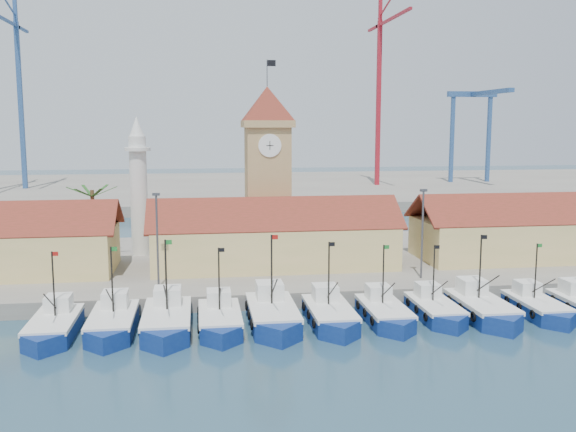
{
  "coord_description": "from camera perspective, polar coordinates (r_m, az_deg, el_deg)",
  "views": [
    {
      "loc": [
        -8.13,
        -48.57,
        16.87
      ],
      "look_at": [
        1.29,
        18.0,
        7.23
      ],
      "focal_mm": 40.0,
      "sensor_mm": 36.0,
      "label": 1
    }
  ],
  "objects": [
    {
      "name": "hall_right",
      "position": [
        80.49,
        21.99,
        -1.65
      ],
      "size": [
        31.2,
        10.13,
        7.61
      ],
      "color": "#E6C37E",
      "rests_on": "quay"
    },
    {
      "name": "boat_5",
      "position": [
        54.94,
        3.81,
        -8.9
      ],
      "size": [
        3.57,
        9.79,
        7.41
      ],
      "color": "navy",
      "rests_on": "ground"
    },
    {
      "name": "ground",
      "position": [
        52.06,
        1.39,
        -10.75
      ],
      "size": [
        400.0,
        400.0,
        0.0
      ],
      "primitive_type": "plane",
      "color": "#1E3D51",
      "rests_on": "ground"
    },
    {
      "name": "boat_4",
      "position": [
        54.5,
        -1.33,
        -8.95
      ],
      "size": [
        3.92,
        10.73,
        8.12
      ],
      "color": "navy",
      "rests_on": "ground"
    },
    {
      "name": "terminal",
      "position": [
        159.57,
        -5.1,
        2.42
      ],
      "size": [
        240.0,
        80.0,
        2.0
      ],
      "primitive_type": "cube",
      "color": "gray",
      "rests_on": "ground"
    },
    {
      "name": "minaret",
      "position": [
        77.21,
        -13.14,
        2.64
      ],
      "size": [
        3.0,
        3.0,
        16.3
      ],
      "color": "silver",
      "rests_on": "quay"
    },
    {
      "name": "gantry",
      "position": [
        170.36,
        16.46,
        8.9
      ],
      "size": [
        13.0,
        22.0,
        23.2
      ],
      "color": "#2D528A",
      "rests_on": "terminal"
    },
    {
      "name": "boat_2",
      "position": [
        53.89,
        -10.72,
        -9.31
      ],
      "size": [
        3.85,
        10.54,
        7.97
      ],
      "color": "navy",
      "rests_on": "ground"
    },
    {
      "name": "crane_red_right",
      "position": [
        158.89,
        8.22,
        12.0
      ],
      "size": [
        1.0,
        32.59,
        46.44
      ],
      "color": "maroon",
      "rests_on": "terminal"
    },
    {
      "name": "palm_tree",
      "position": [
        76.25,
        -16.93,
        -0.21
      ],
      "size": [
        5.6,
        5.03,
        8.39
      ],
      "color": "brown",
      "rests_on": "quay"
    },
    {
      "name": "quay",
      "position": [
        74.78,
        -1.63,
        -4.29
      ],
      "size": [
        140.0,
        32.0,
        1.5
      ],
      "primitive_type": "cube",
      "color": "gray",
      "rests_on": "ground"
    },
    {
      "name": "boat_0",
      "position": [
        55.16,
        -20.14,
        -9.35
      ],
      "size": [
        3.47,
        9.51,
        7.2
      ],
      "color": "navy",
      "rests_on": "ground"
    },
    {
      "name": "boat_3",
      "position": [
        53.86,
        -6.06,
        -9.31
      ],
      "size": [
        3.46,
        9.47,
        7.16
      ],
      "color": "navy",
      "rests_on": "ground"
    },
    {
      "name": "lamp_posts",
      "position": [
        62.06,
        0.05,
        -1.48
      ],
      "size": [
        80.7,
        0.25,
        9.03
      ],
      "color": "#3F3F44",
      "rests_on": "quay"
    },
    {
      "name": "boat_7",
      "position": [
        58.01,
        13.02,
        -8.24
      ],
      "size": [
        3.27,
        8.96,
        6.78
      ],
      "color": "navy",
      "rests_on": "ground"
    },
    {
      "name": "boat_9",
      "position": [
        61.46,
        21.39,
        -7.67
      ],
      "size": [
        3.27,
        8.95,
        6.77
      ],
      "color": "navy",
      "rests_on": "ground"
    },
    {
      "name": "boat_1",
      "position": [
        54.67,
        -15.35,
        -9.27
      ],
      "size": [
        3.58,
        9.81,
        7.42
      ],
      "color": "navy",
      "rests_on": "ground"
    },
    {
      "name": "hall_center",
      "position": [
        70.24,
        -1.27,
        -2.41
      ],
      "size": [
        27.04,
        10.13,
        7.61
      ],
      "color": "#E6C37E",
      "rests_on": "quay"
    },
    {
      "name": "clock_tower",
      "position": [
        75.17,
        -1.84,
        4.41
      ],
      "size": [
        5.8,
        5.8,
        22.7
      ],
      "color": "tan",
      "rests_on": "quay"
    },
    {
      "name": "boat_8",
      "position": [
        59.05,
        16.95,
        -8.0
      ],
      "size": [
        3.73,
        10.21,
        7.72
      ],
      "color": "navy",
      "rests_on": "ground"
    },
    {
      "name": "crane_blue_near",
      "position": [
        160.83,
        -22.88,
        11.06
      ],
      "size": [
        1.0,
        30.95,
        44.94
      ],
      "color": "#2D528A",
      "rests_on": "terminal"
    },
    {
      "name": "boat_6",
      "position": [
        56.15,
        8.64,
        -8.65
      ],
      "size": [
        3.38,
        9.25,
        7.0
      ],
      "color": "navy",
      "rests_on": "ground"
    }
  ]
}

